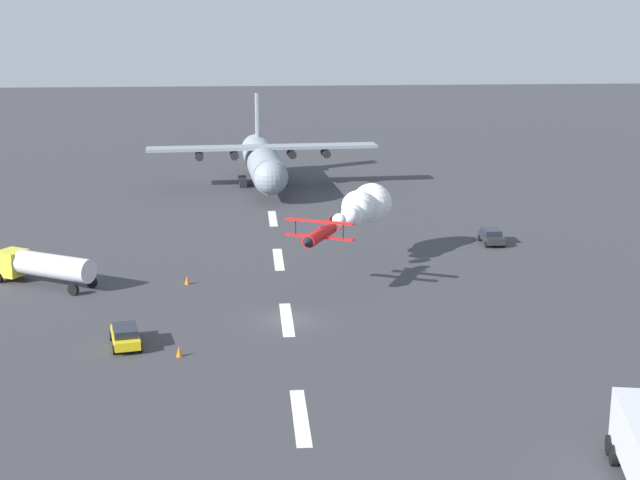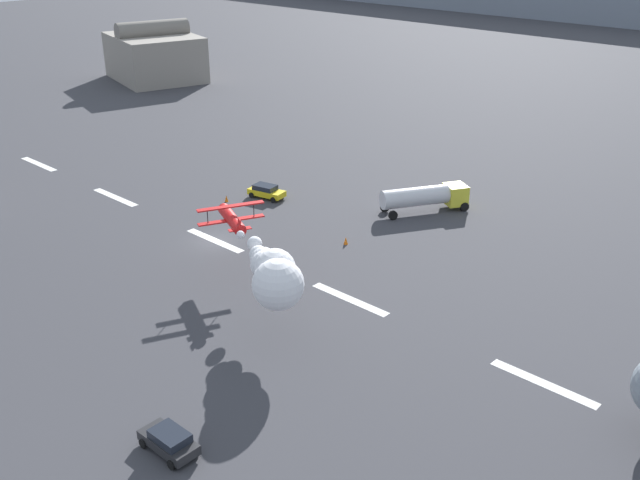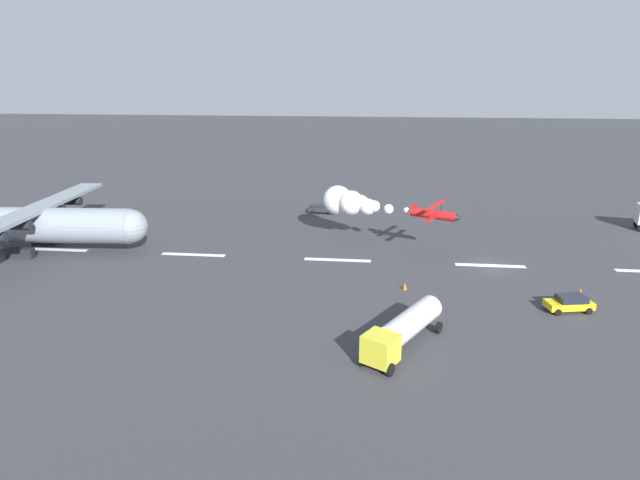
# 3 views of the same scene
# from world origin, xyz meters

# --- Properties ---
(ground_plane) EXTENTS (440.00, 440.00, 0.00)m
(ground_plane) POSITION_xyz_m (0.00, 0.00, 0.00)
(ground_plane) COLOR #38383D
(ground_plane) RESTS_ON ground
(runway_stripe_2) EXTENTS (8.00, 0.90, 0.01)m
(runway_stripe_2) POSITION_xyz_m (-35.74, 0.00, 0.01)
(runway_stripe_2) COLOR white
(runway_stripe_2) RESTS_ON ground
(runway_stripe_3) EXTENTS (8.00, 0.90, 0.01)m
(runway_stripe_3) POSITION_xyz_m (-17.87, 0.00, 0.01)
(runway_stripe_3) COLOR white
(runway_stripe_3) RESTS_ON ground
(runway_stripe_4) EXTENTS (8.00, 0.90, 0.01)m
(runway_stripe_4) POSITION_xyz_m (0.00, 0.00, 0.01)
(runway_stripe_4) COLOR white
(runway_stripe_4) RESTS_ON ground
(runway_stripe_5) EXTENTS (8.00, 0.90, 0.01)m
(runway_stripe_5) POSITION_xyz_m (17.87, 0.00, 0.01)
(runway_stripe_5) COLOR white
(runway_stripe_5) RESTS_ON ground
(runway_stripe_6) EXTENTS (8.00, 0.90, 0.01)m
(runway_stripe_6) POSITION_xyz_m (35.74, 0.00, 0.01)
(runway_stripe_6) COLOR white
(runway_stripe_6) RESTS_ON ground
(stunt_biplane_red) EXTENTS (17.32, 10.90, 3.90)m
(stunt_biplane_red) POSITION_xyz_m (16.49, -7.85, 5.21)
(stunt_biplane_red) COLOR red
(fuel_tanker_truck) EXTENTS (7.14, 9.63, 2.90)m
(fuel_tanker_truck) POSITION_xyz_m (10.94, 20.73, 1.75)
(fuel_tanker_truck) COLOR yellow
(fuel_tanker_truck) RESTS_ON ground
(followme_car_yellow) EXTENTS (4.05, 2.06, 1.52)m
(followme_car_yellow) POSITION_xyz_m (22.23, -22.04, 0.81)
(followme_car_yellow) COLOR #262628
(followme_car_yellow) RESTS_ON ground
(airport_staff_sedan) EXTENTS (4.56, 2.71, 1.52)m
(airport_staff_sedan) POSITION_xyz_m (-4.94, 11.80, 0.81)
(airport_staff_sedan) COLOR yellow
(airport_staff_sedan) RESTS_ON ground
(hangar_building) EXTENTS (21.68, 19.02, 11.20)m
(hangar_building) POSITION_xyz_m (-67.95, 41.88, 4.63)
(hangar_building) COLOR gray
(hangar_building) RESTS_ON ground
(traffic_cone_near) EXTENTS (0.44, 0.44, 0.75)m
(traffic_cone_near) POSITION_xyz_m (-7.33, 7.83, 0.38)
(traffic_cone_near) COLOR orange
(traffic_cone_near) RESTS_ON ground
(traffic_cone_far) EXTENTS (0.44, 0.44, 0.75)m
(traffic_cone_far) POSITION_xyz_m (10.23, 8.29, 0.38)
(traffic_cone_far) COLOR orange
(traffic_cone_far) RESTS_ON ground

